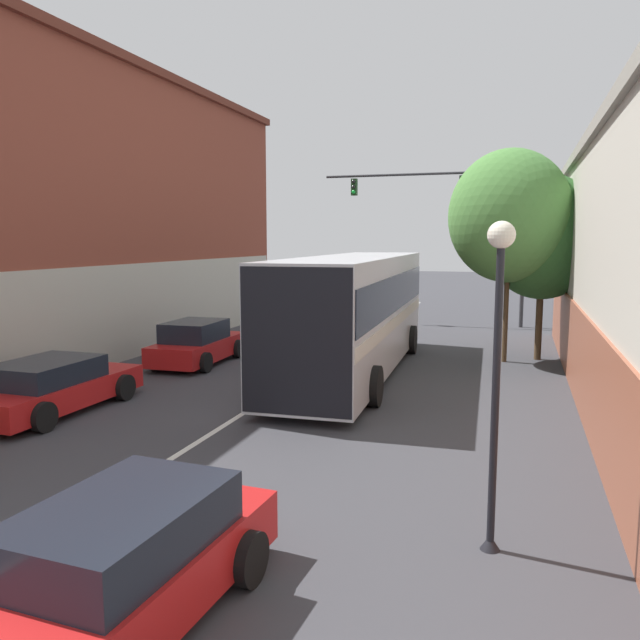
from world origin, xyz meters
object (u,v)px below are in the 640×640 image
object	(u,v)px
parked_car_left_mid	(197,344)
street_lamp	(497,353)
hatchback_foreground	(111,576)
street_tree_near	(509,216)
street_tree_far	(543,237)
bus	(355,308)
parked_car_left_near	(52,387)
traffic_signal_gantry	(464,210)

from	to	relation	value
parked_car_left_mid	street_lamp	bearing A→B (deg)	-137.38
hatchback_foreground	street_tree_near	distance (m)	17.06
street_lamp	street_tree_far	bearing A→B (deg)	86.14
hatchback_foreground	street_tree_far	size ratio (longest dim) A/B	0.76
street_tree_far	parked_car_left_mid	bearing A→B (deg)	-158.68
parked_car_left_mid	bus	bearing A→B (deg)	-89.51
bus	parked_car_left_near	bearing A→B (deg)	136.13
street_tree_far	hatchback_foreground	bearing A→B (deg)	-104.93
traffic_signal_gantry	street_tree_near	size ratio (longest dim) A/B	1.37
street_lamp	street_tree_near	distance (m)	13.36
traffic_signal_gantry	street_tree_far	xyz separation A→B (m)	(3.23, -7.99, -1.26)
hatchback_foreground	street_lamp	world-z (taller)	street_lamp
hatchback_foreground	parked_car_left_near	distance (m)	9.30
bus	street_tree_near	size ratio (longest dim) A/B	1.72
traffic_signal_gantry	street_tree_far	world-z (taller)	traffic_signal_gantry
bus	street_lamp	bearing A→B (deg)	-158.48
hatchback_foreground	street_tree_far	world-z (taller)	street_tree_far
parked_car_left_near	street_lamp	xyz separation A→B (m)	(10.05, -3.66, 2.00)
street_tree_far	street_lamp	bearing A→B (deg)	-93.86
bus	parked_car_left_mid	xyz separation A→B (m)	(-5.21, -0.21, -1.31)
parked_car_left_mid	street_tree_far	xyz separation A→B (m)	(10.56, 4.12, 3.43)
traffic_signal_gantry	street_tree_far	size ratio (longest dim) A/B	1.54
parked_car_left_mid	traffic_signal_gantry	distance (m)	14.91
parked_car_left_near	street_tree_far	xyz separation A→B (m)	(10.99, 10.26, 3.48)
hatchback_foreground	street_lamp	xyz separation A→B (m)	(3.58, 3.01, 1.96)
parked_car_left_near	bus	bearing A→B (deg)	-40.83
parked_car_left_near	traffic_signal_gantry	xyz separation A→B (m)	(7.76, 18.25, 4.75)
bus	hatchback_foreground	size ratio (longest dim) A/B	2.55
bus	parked_car_left_mid	size ratio (longest dim) A/B	2.90
parked_car_left_near	parked_car_left_mid	bearing A→B (deg)	-3.25
bus	parked_car_left_mid	world-z (taller)	bus
parked_car_left_near	traffic_signal_gantry	world-z (taller)	traffic_signal_gantry
parked_car_left_near	street_tree_far	size ratio (longest dim) A/B	0.73
street_tree_near	bus	bearing A→B (deg)	-143.51
street_lamp	street_tree_far	world-z (taller)	street_tree_far
street_lamp	hatchback_foreground	bearing A→B (deg)	-139.94
parked_car_left_mid	street_lamp	size ratio (longest dim) A/B	0.96
hatchback_foreground	parked_car_left_mid	xyz separation A→B (m)	(-6.05, 12.81, 0.01)
street_tree_near	traffic_signal_gantry	bearing A→B (deg)	103.98
bus	hatchback_foreground	distance (m)	13.12
bus	street_tree_near	distance (m)	6.02
traffic_signal_gantry	hatchback_foreground	bearing A→B (deg)	-92.94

